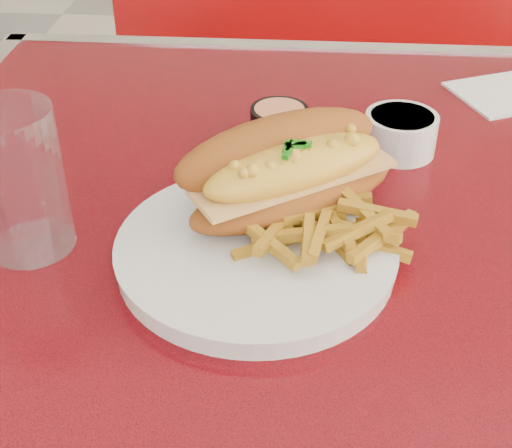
# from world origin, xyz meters

# --- Properties ---
(diner_table) EXTENTS (1.23, 0.83, 0.77)m
(diner_table) POSITION_xyz_m (0.00, 0.00, 0.61)
(diner_table) COLOR #B90B18
(diner_table) RESTS_ON ground
(booth_bench_far) EXTENTS (1.20, 0.51, 0.90)m
(booth_bench_far) POSITION_xyz_m (0.00, 0.81, 0.29)
(booth_bench_far) COLOR maroon
(booth_bench_far) RESTS_ON ground
(dinner_plate) EXTENTS (0.27, 0.27, 0.02)m
(dinner_plate) POSITION_xyz_m (-0.19, -0.12, 0.78)
(dinner_plate) COLOR silver
(dinner_plate) RESTS_ON diner_table
(mac_hoagie) EXTENTS (0.24, 0.21, 0.10)m
(mac_hoagie) POSITION_xyz_m (-0.16, -0.05, 0.83)
(mac_hoagie) COLOR #934B17
(mac_hoagie) RESTS_ON dinner_plate
(fries_pile) EXTENTS (0.13, 0.12, 0.04)m
(fries_pile) POSITION_xyz_m (-0.13, -0.10, 0.81)
(fries_pile) COLOR gold
(fries_pile) RESTS_ON dinner_plate
(fork) EXTENTS (0.10, 0.15, 0.00)m
(fork) POSITION_xyz_m (-0.14, -0.07, 0.79)
(fork) COLOR silver
(fork) RESTS_ON dinner_plate
(gravy_ramekin) EXTENTS (0.09, 0.09, 0.05)m
(gravy_ramekin) POSITION_xyz_m (-0.04, 0.09, 0.79)
(gravy_ramekin) COLOR silver
(gravy_ramekin) RESTS_ON diner_table
(sauce_cup_left) EXTENTS (0.08, 0.08, 0.03)m
(sauce_cup_left) POSITION_xyz_m (-0.18, 0.12, 0.79)
(sauce_cup_left) COLOR black
(sauce_cup_left) RESTS_ON diner_table
(water_tumbler) EXTENTS (0.11, 0.11, 0.14)m
(water_tumbler) POSITION_xyz_m (-0.40, -0.11, 0.84)
(water_tumbler) COLOR #C2E7F9
(water_tumbler) RESTS_ON diner_table
(paper_napkin) EXTENTS (0.15, 0.15, 0.00)m
(paper_napkin) POSITION_xyz_m (0.10, 0.25, 0.77)
(paper_napkin) COLOR white
(paper_napkin) RESTS_ON diner_table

